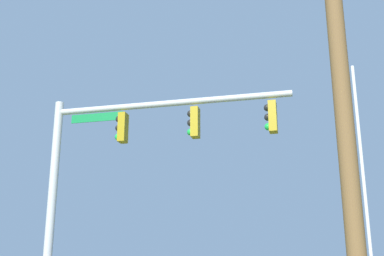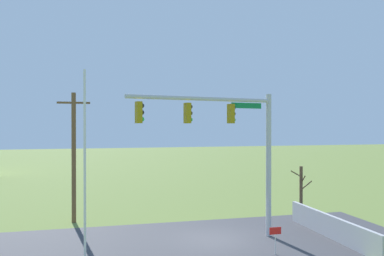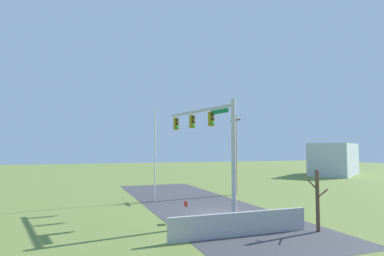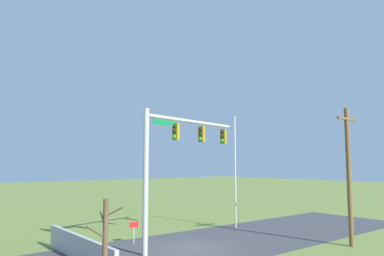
{
  "view_description": "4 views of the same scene",
  "coord_description": "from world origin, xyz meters",
  "views": [
    {
      "loc": [
        -8.17,
        12.47,
        1.67
      ],
      "look_at": [
        -1.56,
        -1.09,
        6.21
      ],
      "focal_mm": 47.45,
      "sensor_mm": 36.0,
      "label": 1
    },
    {
      "loc": [
        -5.92,
        -18.86,
        5.82
      ],
      "look_at": [
        -1.26,
        -0.18,
        5.65
      ],
      "focal_mm": 36.67,
      "sensor_mm": 36.0,
      "label": 2
    },
    {
      "loc": [
        20.21,
        -9.15,
        4.34
      ],
      "look_at": [
        -1.44,
        -1.15,
        5.87
      ],
      "focal_mm": 29.87,
      "sensor_mm": 36.0,
      "label": 3
    },
    {
      "loc": [
        12.68,
        15.85,
        4.56
      ],
      "look_at": [
        -1.17,
        -1.34,
        6.74
      ],
      "focal_mm": 33.91,
      "sensor_mm": 36.0,
      "label": 4
    }
  ],
  "objects": [
    {
      "name": "road_surface",
      "position": [
        -4.0,
        0.0,
        0.01
      ],
      "size": [
        28.0,
        8.0,
        0.01
      ],
      "primitive_type": "cube",
      "color": "#3D3D42",
      "rests_on": "ground_plane"
    },
    {
      "name": "flagpole",
      "position": [
        -6.3,
        -2.7,
        4.01
      ],
      "size": [
        0.1,
        0.1,
        8.02
      ],
      "primitive_type": "cylinder",
      "color": "silver",
      "rests_on": "ground_plane"
    },
    {
      "name": "ground_plane",
      "position": [
        0.0,
        0.0,
        0.0
      ],
      "size": [
        160.0,
        160.0,
        0.0
      ],
      "primitive_type": "plane",
      "color": "olive"
    },
    {
      "name": "open_sign",
      "position": [
        1.93,
        -2.79,
        0.91
      ],
      "size": [
        0.56,
        0.04,
        1.22
      ],
      "color": "silver",
      "rests_on": "ground_plane"
    },
    {
      "name": "bare_tree",
      "position": [
        6.5,
        3.0,
        1.68
      ],
      "size": [
        1.27,
        1.02,
        3.24
      ],
      "color": "brown",
      "rests_on": "ground_plane"
    },
    {
      "name": "utility_pole",
      "position": [
        -7.12,
        5.39,
        4.02
      ],
      "size": [
        1.9,
        0.26,
        7.72
      ],
      "color": "brown",
      "rests_on": "ground_plane"
    },
    {
      "name": "retaining_fence",
      "position": [
        5.8,
        -1.21,
        0.59
      ],
      "size": [
        0.2,
        7.63,
        1.17
      ],
      "primitive_type": "cube",
      "color": "#A8A8AD",
      "rests_on": "ground_plane"
    },
    {
      "name": "signal_mast",
      "position": [
        0.69,
        -0.52,
        5.3
      ],
      "size": [
        7.68,
        1.87,
        7.41
      ],
      "color": "#B2B5BA",
      "rests_on": "ground_plane"
    }
  ]
}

